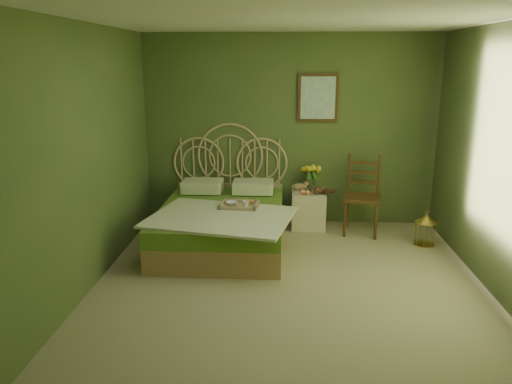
# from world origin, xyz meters

# --- Properties ---
(floor) EXTENTS (4.50, 4.50, 0.00)m
(floor) POSITION_xyz_m (0.00, 0.00, 0.00)
(floor) COLOR tan
(floor) RESTS_ON ground
(ceiling) EXTENTS (4.50, 4.50, 0.00)m
(ceiling) POSITION_xyz_m (0.00, 0.00, 2.60)
(ceiling) COLOR silver
(ceiling) RESTS_ON wall_back
(wall_back) EXTENTS (4.00, 0.00, 4.00)m
(wall_back) POSITION_xyz_m (0.00, 2.25, 1.30)
(wall_back) COLOR #576836
(wall_back) RESTS_ON floor
(wall_left) EXTENTS (0.00, 4.50, 4.50)m
(wall_left) POSITION_xyz_m (-2.00, 0.00, 1.30)
(wall_left) COLOR #576836
(wall_left) RESTS_ON floor
(wall_right) EXTENTS (0.00, 4.50, 4.50)m
(wall_right) POSITION_xyz_m (2.00, 0.00, 1.30)
(wall_right) COLOR #576836
(wall_right) RESTS_ON floor
(wall_art) EXTENTS (0.54, 0.04, 0.64)m
(wall_art) POSITION_xyz_m (0.37, 2.22, 1.75)
(wall_art) COLOR #3C2610
(wall_art) RESTS_ON wall_back
(bed) EXTENTS (1.77, 2.24, 1.39)m
(bed) POSITION_xyz_m (-0.83, 1.28, 0.30)
(bed) COLOR tan
(bed) RESTS_ON floor
(nightstand) EXTENTS (0.46, 0.47, 0.93)m
(nightstand) POSITION_xyz_m (0.28, 2.00, 0.34)
(nightstand) COLOR beige
(nightstand) RESTS_ON floor
(chair) EXTENTS (0.54, 0.54, 1.04)m
(chair) POSITION_xyz_m (0.96, 1.85, 0.57)
(chair) COLOR #3C2610
(chair) RESTS_ON floor
(birdcage) EXTENTS (0.26, 0.26, 0.40)m
(birdcage) POSITION_xyz_m (1.70, 1.37, 0.19)
(birdcage) COLOR gold
(birdcage) RESTS_ON floor
(book_lower) EXTENTS (0.20, 0.24, 0.02)m
(book_lower) POSITION_xyz_m (0.45, 2.00, 0.51)
(book_lower) COLOR #381E0F
(book_lower) RESTS_ON nightstand
(book_upper) EXTENTS (0.27, 0.29, 0.02)m
(book_upper) POSITION_xyz_m (0.45, 2.00, 0.53)
(book_upper) COLOR #472819
(book_upper) RESTS_ON nightstand
(cereal_bowl) EXTENTS (0.15, 0.15, 0.03)m
(cereal_bowl) POSITION_xyz_m (-0.70, 1.21, 0.55)
(cereal_bowl) COLOR white
(cereal_bowl) RESTS_ON bed
(coffee_cup) EXTENTS (0.10, 0.10, 0.08)m
(coffee_cup) POSITION_xyz_m (-0.52, 1.10, 0.57)
(coffee_cup) COLOR white
(coffee_cup) RESTS_ON bed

